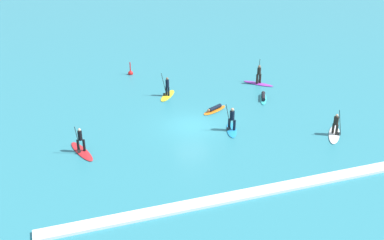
# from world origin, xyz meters

# --- Properties ---
(ground_plane) EXTENTS (120.00, 120.00, 0.00)m
(ground_plane) POSITION_xyz_m (0.00, 0.00, 0.00)
(ground_plane) COLOR teal
(ground_plane) RESTS_ON ground
(surfer_on_teal_board) EXTENTS (1.72, 2.76, 0.42)m
(surfer_on_teal_board) POSITION_xyz_m (7.57, 3.11, 0.16)
(surfer_on_teal_board) COLOR #33C6CC
(surfer_on_teal_board) RESTS_ON ground_plane
(surfer_on_orange_board) EXTENTS (2.59, 1.86, 0.40)m
(surfer_on_orange_board) POSITION_xyz_m (2.65, 2.10, 0.14)
(surfer_on_orange_board) COLOR orange
(surfer_on_orange_board) RESTS_ON ground_plane
(surfer_on_red_board) EXTENTS (1.65, 3.32, 2.11)m
(surfer_on_red_board) POSITION_xyz_m (-8.49, -1.46, 0.37)
(surfer_on_red_board) COLOR red
(surfer_on_red_board) RESTS_ON ground_plane
(surfer_on_white_board) EXTENTS (2.49, 3.01, 2.09)m
(surfer_on_white_board) POSITION_xyz_m (9.48, -4.75, 0.37)
(surfer_on_white_board) COLOR white
(surfer_on_white_board) RESTS_ON ground_plane
(surfer_on_purple_board) EXTENTS (2.48, 2.60, 2.32)m
(surfer_on_purple_board) POSITION_xyz_m (8.73, 6.48, 0.50)
(surfer_on_purple_board) COLOR purple
(surfer_on_purple_board) RESTS_ON ground_plane
(surfer_on_yellow_board) EXTENTS (2.23, 2.73, 2.16)m
(surfer_on_yellow_board) POSITION_xyz_m (-0.16, 6.36, 0.44)
(surfer_on_yellow_board) COLOR yellow
(surfer_on_yellow_board) RESTS_ON ground_plane
(surfer_on_blue_board) EXTENTS (1.50, 2.66, 2.21)m
(surfer_on_blue_board) POSITION_xyz_m (2.57, -1.68, 0.50)
(surfer_on_blue_board) COLOR #1E8CD1
(surfer_on_blue_board) RESTS_ON ground_plane
(marker_buoy) EXTENTS (0.49, 0.49, 1.39)m
(marker_buoy) POSITION_xyz_m (-2.11, 12.89, 0.18)
(marker_buoy) COLOR red
(marker_buoy) RESTS_ON ground_plane
(wave_crest) EXTENTS (23.83, 0.90, 0.18)m
(wave_crest) POSITION_xyz_m (0.00, -9.82, 0.09)
(wave_crest) COLOR white
(wave_crest) RESTS_ON ground_plane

